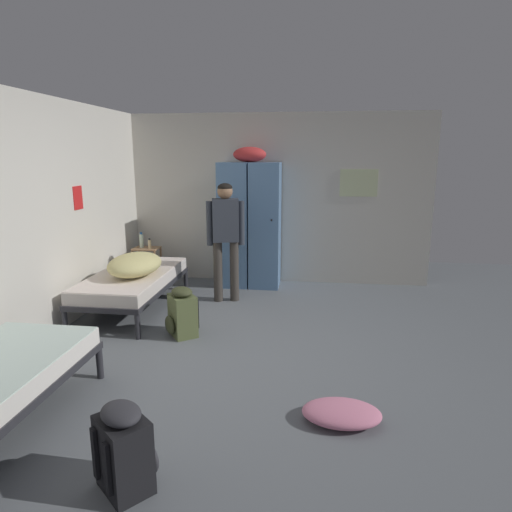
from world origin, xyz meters
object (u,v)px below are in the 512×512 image
object	(u,v)px
locker_bank	(250,222)
lotion_bottle	(150,244)
shelf_unit	(147,262)
backpack_black	(125,449)
bed_left_rear	(133,281)
backpack_olive	(182,313)
clothes_pile_pink	(342,413)
person_traveler	(226,231)
water_bottle	(142,240)
bedding_heap	(135,264)

from	to	relation	value
locker_bank	lotion_bottle	bearing A→B (deg)	-172.94
shelf_unit	backpack_black	world-z (taller)	shelf_unit
bed_left_rear	backpack_olive	xyz separation A→B (m)	(0.87, -0.76, -0.12)
shelf_unit	backpack_black	size ratio (longest dim) A/B	1.04
backpack_olive	clothes_pile_pink	bearing A→B (deg)	-40.99
locker_bank	backpack_olive	bearing A→B (deg)	-102.61
lotion_bottle	clothes_pile_pink	bearing A→B (deg)	-50.77
bed_left_rear	clothes_pile_pink	bearing A→B (deg)	-41.10
locker_bank	person_traveler	bearing A→B (deg)	-104.81
lotion_bottle	locker_bank	bearing A→B (deg)	7.06
water_bottle	bedding_heap	bearing A→B (deg)	-71.97
bedding_heap	backpack_olive	distance (m)	1.08
shelf_unit	backpack_olive	bearing A→B (deg)	-59.70
locker_bank	shelf_unit	xyz separation A→B (m)	(-1.58, -0.15, -0.62)
shelf_unit	backpack_olive	distance (m)	2.22
person_traveler	backpack_black	bearing A→B (deg)	-88.45
bed_left_rear	backpack_black	xyz separation A→B (m)	(1.21, -3.06, -0.12)
water_bottle	clothes_pile_pink	distance (m)	4.46
bedding_heap	backpack_olive	world-z (taller)	bedding_heap
water_bottle	backpack_black	world-z (taller)	water_bottle
backpack_black	clothes_pile_pink	xyz separation A→B (m)	(1.31, 0.86, -0.19)
shelf_unit	lotion_bottle	bearing A→B (deg)	-29.74
locker_bank	backpack_olive	distance (m)	2.23
backpack_olive	locker_bank	bearing A→B (deg)	77.39
water_bottle	backpack_olive	xyz separation A→B (m)	(1.20, -1.93, -0.42)
bedding_heap	lotion_bottle	xyz separation A→B (m)	(-0.27, 1.22, 0.01)
lotion_bottle	clothes_pile_pink	world-z (taller)	lotion_bottle
locker_bank	shelf_unit	world-z (taller)	locker_bank
bedding_heap	backpack_black	size ratio (longest dim) A/B	1.58
bedding_heap	lotion_bottle	distance (m)	1.25
locker_bank	person_traveler	size ratio (longest dim) A/B	1.30
clothes_pile_pink	water_bottle	bearing A→B (deg)	130.25
backpack_black	clothes_pile_pink	distance (m)	1.58
locker_bank	water_bottle	size ratio (longest dim) A/B	8.75
water_bottle	clothes_pile_pink	size ratio (longest dim) A/B	0.40
locker_bank	bedding_heap	distance (m)	1.91
bedding_heap	clothes_pile_pink	distance (m)	3.26
locker_bank	backpack_olive	xyz separation A→B (m)	(-0.46, -2.06, -0.71)
person_traveler	backpack_black	size ratio (longest dim) A/B	2.90
person_traveler	water_bottle	bearing A→B (deg)	155.16
water_bottle	backpack_olive	size ratio (longest dim) A/B	0.43
bed_left_rear	person_traveler	world-z (taller)	person_traveler
clothes_pile_pink	locker_bank	bearing A→B (deg)	108.87
bedding_heap	backpack_olive	xyz separation A→B (m)	(0.78, -0.65, -0.37)
shelf_unit	lotion_bottle	size ratio (longest dim) A/B	3.65
lotion_bottle	backpack_olive	size ratio (longest dim) A/B	0.28
locker_bank	person_traveler	world-z (taller)	locker_bank
bed_left_rear	clothes_pile_pink	world-z (taller)	bed_left_rear
person_traveler	backpack_olive	world-z (taller)	person_traveler
locker_bank	water_bottle	distance (m)	1.69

